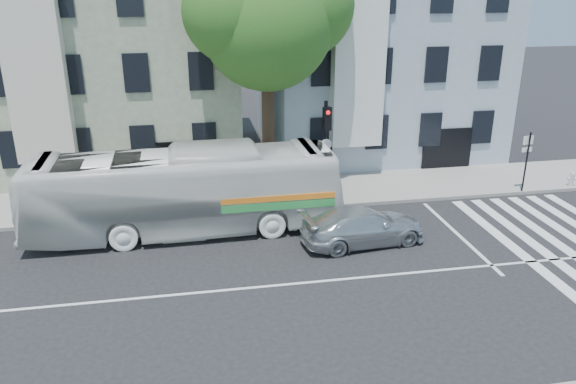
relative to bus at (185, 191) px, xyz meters
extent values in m
plane|color=black|center=(3.79, -4.76, -1.66)|extent=(120.00, 120.00, 0.00)
cube|color=gray|center=(3.79, 3.24, -1.59)|extent=(80.00, 4.00, 0.15)
cube|color=gray|center=(-3.21, 10.24, 3.84)|extent=(12.00, 10.00, 11.00)
cube|color=#97A2B3|center=(10.79, 10.24, 3.84)|extent=(12.00, 10.00, 11.00)
cylinder|color=#2D2116|center=(3.79, 3.74, 0.94)|extent=(0.56, 0.56, 5.20)
sphere|color=#204C18|center=(3.79, 3.74, 5.84)|extent=(5.60, 5.60, 5.60)
sphere|color=#204C18|center=(5.39, 4.14, 6.54)|extent=(4.40, 4.40, 4.40)
sphere|color=#204C18|center=(2.39, 3.44, 6.34)|extent=(4.20, 4.20, 4.20)
sphere|color=#204C18|center=(3.19, 4.34, 4.84)|extent=(3.40, 3.40, 3.40)
imported|color=silver|center=(0.00, 0.00, 0.00)|extent=(2.99, 11.98, 3.33)
imported|color=silver|center=(6.43, -2.23, -0.98)|extent=(2.45, 4.87, 1.36)
cylinder|color=black|center=(5.79, 1.29, 0.67)|extent=(0.16, 0.16, 4.67)
cube|color=black|center=(5.79, 1.04, 2.34)|extent=(0.36, 0.31, 0.94)
sphere|color=red|center=(5.79, 0.91, 2.61)|extent=(0.18, 0.18, 0.18)
cylinder|color=white|center=(5.79, 1.14, 1.23)|extent=(0.48, 0.14, 0.49)
cylinder|color=silver|center=(17.79, 1.54, -1.23)|extent=(0.23, 0.23, 0.57)
sphere|color=silver|center=(17.79, 1.54, -0.91)|extent=(0.21, 0.21, 0.21)
cylinder|color=silver|center=(17.79, 1.54, -1.15)|extent=(0.41, 0.24, 0.13)
cylinder|color=black|center=(15.15, 1.34, -0.13)|extent=(0.08, 0.08, 2.77)
cube|color=white|center=(15.15, 1.44, 0.87)|extent=(0.50, 0.09, 0.39)
cube|color=white|center=(15.15, 1.44, 0.43)|extent=(0.50, 0.09, 0.20)
camera|label=1|loc=(0.28, -20.39, 7.62)|focal=35.00mm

